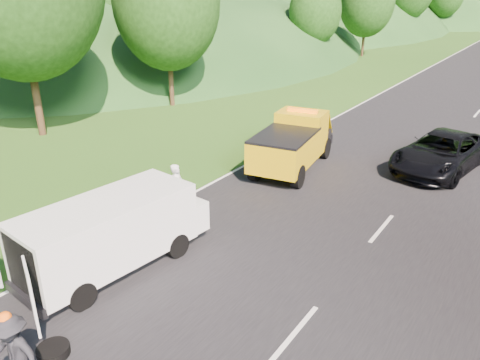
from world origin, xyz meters
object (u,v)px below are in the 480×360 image
Objects in this scene: child at (161,245)px; suitcase at (149,201)px; passing_suv at (439,170)px; spare_tire at (54,355)px; tow_truck at (293,142)px; woman at (179,213)px; white_van at (113,231)px.

suitcase is at bearing 149.79° from child.
spare_tire is at bearing -95.25° from passing_suv.
tow_truck is 9.19× the size of suitcase.
child reaches higher than spare_tire.
woman reaches higher than spare_tire.
woman is (-0.87, 3.60, -1.19)m from white_van.
spare_tire is (1.09, -12.78, -1.17)m from tow_truck.
white_van is 6.34× the size of child.
white_van is 1.99m from child.
woman is 2.81× the size of suitcase.
suitcase is (-1.91, 3.22, -0.87)m from white_van.
spare_tire is at bearing -58.90° from white_van.
white_van is 8.84× the size of spare_tire.
tow_truck is at bearing 94.12° from white_van.
spare_tire is (1.44, -3.10, -1.19)m from white_van.
spare_tire is at bearing -178.17° from woman.
white_van is at bearing 114.91° from spare_tire.
white_van is at bearing -59.31° from suitcase.
tow_truck is 6.02× the size of child.
spare_tire is (1.29, -4.69, 0.00)m from child.
suitcase is 0.91× the size of spare_tire.
woman is (-1.22, -6.07, -1.17)m from tow_truck.
white_van is 3.89m from woman.
spare_tire is at bearing -66.59° from child.
woman reaches higher than suitcase.
suitcase is 0.11× the size of passing_suv.
woman is 11.48m from passing_suv.
passing_suv is (5.35, 3.33, -1.17)m from tow_truck.
spare_tire is 16.67m from passing_suv.
white_van reaches higher than spare_tire.
white_van is at bearing -87.52° from child.
woman is 1.84× the size of child.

